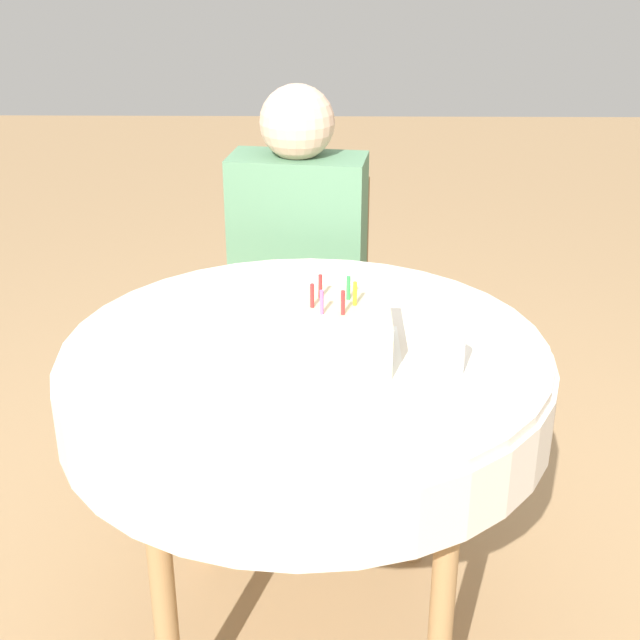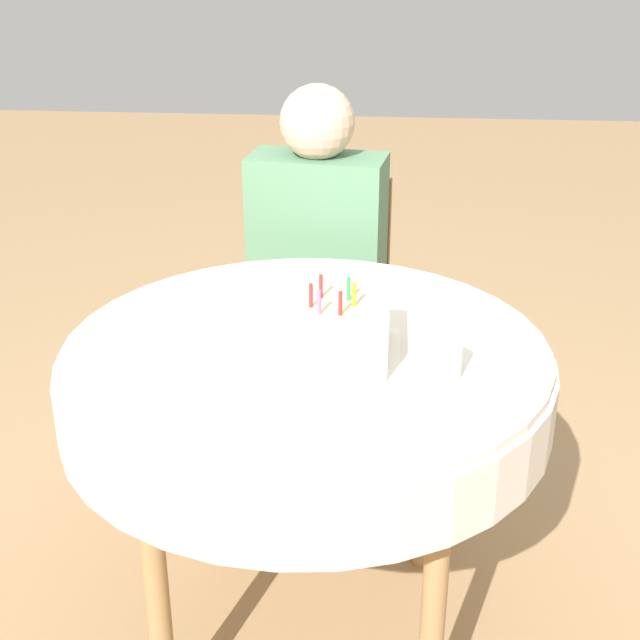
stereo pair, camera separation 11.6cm
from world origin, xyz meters
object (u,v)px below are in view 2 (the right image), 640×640
Objects in this scene: birthday_cake at (334,331)px; drinking_glass at (445,357)px; chair at (323,318)px; person at (316,256)px.

drinking_glass is (0.22, -0.07, -0.01)m from birthday_cake.
birthday_cake reaches higher than chair.
person is at bearing 97.74° from birthday_cake.
person is 0.91m from drinking_glass.
chair reaches higher than drinking_glass.
drinking_glass is at bearing -61.08° from person.
chair is 0.75× the size of person.
birthday_cake is at bearing -75.83° from chair.
person is 13.85× the size of drinking_glass.
drinking_glass is (0.32, -0.85, 0.12)m from person.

